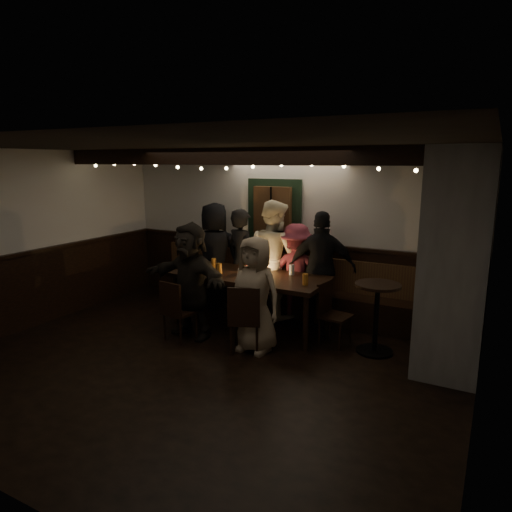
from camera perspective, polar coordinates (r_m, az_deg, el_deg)
The scene contains 13 objects.
room at distance 6.14m, azimuth 8.74°, elevation -1.12°, with size 6.02×5.01×2.62m.
dining_table at distance 6.66m, azimuth -0.84°, elevation -2.90°, with size 2.27×0.97×0.98m.
chair_near_left at distance 6.32m, azimuth -10.01°, elevation -6.40°, with size 0.43×0.43×0.85m.
chair_near_right at distance 5.83m, azimuth -1.43°, elevation -7.47°, with size 0.53×0.53×0.90m.
chair_end at distance 6.26m, azimuth 9.26°, elevation -6.58°, with size 0.43×0.43×0.84m.
high_top at distance 6.04m, azimuth 14.85°, elevation -6.45°, with size 0.58×0.58×0.92m.
person_a at distance 7.70m, azimuth -5.18°, elevation 0.12°, with size 0.86×0.56×1.76m, color black.
person_b at distance 7.39m, azimuth -1.80°, elevation -0.60°, with size 0.62×0.40×1.69m, color black.
person_c at distance 7.19m, azimuth 2.22°, elevation -0.33°, with size 0.90×0.70×1.85m, color beige.
person_d at distance 7.08m, azimuth 5.01°, elevation -1.99°, with size 0.97×0.56×1.50m, color maroon.
person_e at distance 6.86m, azimuth 8.23°, elevation -1.57°, with size 1.01×0.42×1.72m, color black.
person_f at distance 6.40m, azimuth -8.17°, elevation -2.99°, with size 1.51×0.48×1.62m, color black.
person_g at distance 5.85m, azimuth -0.12°, elevation -4.84°, with size 0.74×0.48×1.51m, color tan.
Camera 1 is at (3.04, -4.23, 2.43)m, focal length 32.00 mm.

